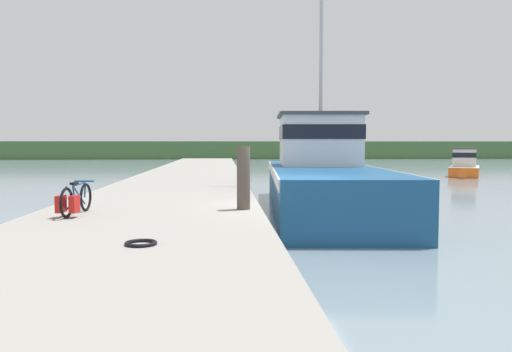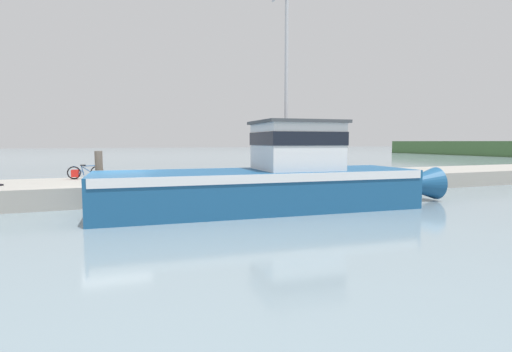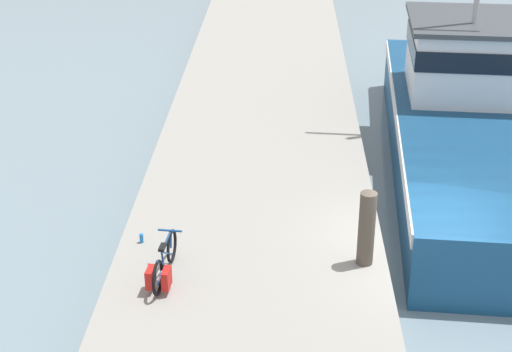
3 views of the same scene
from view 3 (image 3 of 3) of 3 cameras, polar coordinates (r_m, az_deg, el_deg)
name	(u,v)px [view 3 (image 3 of 3)]	position (r m, az deg, el deg)	size (l,w,h in m)	color
ground_plane	(425,287)	(15.66, 12.21, -7.91)	(320.00, 320.00, 0.00)	gray
dock_pier	(251,265)	(15.18, -0.35, -6.47)	(5.05, 80.00, 0.86)	gray
fishing_boat_main	(466,116)	(20.65, 15.00, 4.22)	(4.53, 14.88, 10.30)	navy
bicycle_touring	(163,266)	(13.85, -6.80, -6.53)	(0.52, 1.67, 0.70)	black
mooring_post	(367,229)	(14.21, 8.04, -3.81)	(0.30, 0.30, 1.43)	#51473D
water_bottle_by_bike	(141,238)	(15.17, -8.33, -4.50)	(0.07, 0.07, 0.18)	blue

